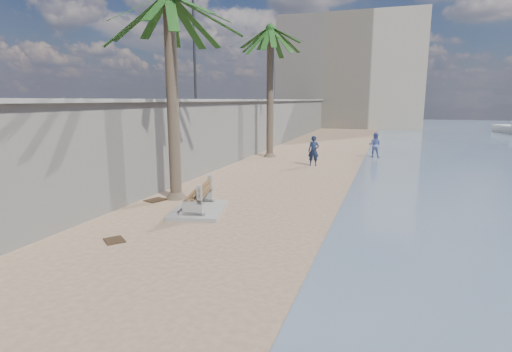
# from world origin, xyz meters

# --- Properties ---
(ground_plane) EXTENTS (140.00, 140.00, 0.00)m
(ground_plane) POSITION_xyz_m (0.00, 0.00, 0.00)
(ground_plane) COLOR #9B795F
(seawall) EXTENTS (0.45, 70.00, 3.50)m
(seawall) POSITION_xyz_m (-5.20, 20.00, 1.75)
(seawall) COLOR gray
(seawall) RESTS_ON ground_plane
(wall_cap) EXTENTS (0.80, 70.00, 0.12)m
(wall_cap) POSITION_xyz_m (-5.20, 20.00, 3.55)
(wall_cap) COLOR gray
(wall_cap) RESTS_ON seawall
(end_building) EXTENTS (18.00, 12.00, 14.00)m
(end_building) POSITION_xyz_m (-2.00, 52.00, 7.00)
(end_building) COLOR #B7AA93
(end_building) RESTS_ON ground_plane
(bench_far) EXTENTS (2.07, 2.60, 0.96)m
(bench_far) POSITION_xyz_m (-2.29, 6.50, 0.42)
(bench_far) COLOR gray
(bench_far) RESTS_ON ground_plane
(palm_mid) EXTENTS (5.00, 5.00, 7.88)m
(palm_mid) POSITION_xyz_m (-3.89, 7.86, 6.88)
(palm_mid) COLOR brown
(palm_mid) RESTS_ON ground_plane
(palm_back) EXTENTS (5.00, 5.00, 8.69)m
(palm_back) POSITION_xyz_m (-3.78, 19.49, 7.66)
(palm_back) COLOR brown
(palm_back) RESTS_ON ground_plane
(streetlight) EXTENTS (0.28, 0.28, 5.12)m
(streetlight) POSITION_xyz_m (-5.10, 12.00, 6.64)
(streetlight) COLOR #2D2D33
(streetlight) RESTS_ON wall_cap
(person_a) EXTENTS (0.69, 0.48, 1.89)m
(person_a) POSITION_xyz_m (-0.48, 16.82, 0.94)
(person_a) COLOR #15203B
(person_a) RESTS_ON ground_plane
(person_b) EXTENTS (0.91, 0.75, 1.73)m
(person_b) POSITION_xyz_m (2.56, 21.32, 0.87)
(person_b) COLOR #5162A7
(person_b) RESTS_ON ground_plane
(debris_c) EXTENTS (0.75, 0.83, 0.03)m
(debris_c) POSITION_xyz_m (-4.44, 7.34, 0.01)
(debris_c) COLOR #382616
(debris_c) RESTS_ON ground_plane
(debris_d) EXTENTS (0.73, 0.71, 0.03)m
(debris_d) POSITION_xyz_m (-3.12, 3.35, 0.01)
(debris_d) COLOR #382616
(debris_d) RESTS_ON ground_plane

